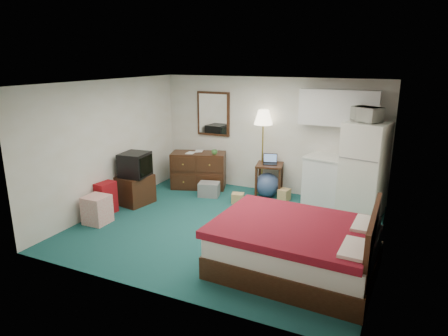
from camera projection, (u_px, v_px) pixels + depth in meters
The scene contains 25 objects.
floor at pixel (227, 227), 7.06m from camera, with size 5.00×4.50×0.01m, color #0E423F.
ceiling at pixel (227, 83), 6.39m from camera, with size 5.00×4.50×0.01m, color silver.
walls at pixel (227, 158), 6.72m from camera, with size 5.01×4.51×2.50m.
mirror at pixel (213, 114), 9.10m from camera, with size 0.80×0.06×1.00m, color white, non-canonical shape.
upper_cabinets at pixel (339, 108), 7.76m from camera, with size 1.50×0.35×0.70m, color silver, non-canonical shape.
headboard at pixel (371, 248), 5.09m from camera, with size 0.06×1.56×1.00m, color black, non-canonical shape.
dresser at pixel (199, 170), 9.10m from camera, with size 1.20×0.55×0.82m, color black, non-canonical shape.
floor_lamp at pixel (262, 152), 8.64m from camera, with size 0.40×0.40×1.83m, color gold, non-canonical shape.
desk at pixel (269, 180), 8.60m from camera, with size 0.55×0.55×0.70m, color black, non-canonical shape.
exercise_ball at pixel (267, 185), 8.55m from camera, with size 0.52×0.52×0.52m, color #364C79.
kitchen_counter at pixel (329, 182), 8.03m from camera, with size 0.88×0.67×0.96m, color silver, non-canonical shape.
fridge at pixel (364, 169), 7.41m from camera, with size 0.73×0.73×1.77m, color silver, non-canonical shape.
bed at pixel (295, 248), 5.54m from camera, with size 2.13×1.66×0.68m, color #5C0E1F, non-canonical shape.
tv_stand at pixel (135, 189), 8.14m from camera, with size 0.59×0.64×0.59m, color black, non-canonical shape.
suitcase at pixel (106, 198), 7.60m from camera, with size 0.24×0.38×0.61m, color #850304, non-canonical shape.
retail_box at pixel (97, 210), 7.16m from camera, with size 0.41×0.41×0.51m, color silver, non-canonical shape.
file_bin at pixel (209, 189), 8.59m from camera, with size 0.43×0.32×0.30m, color gray, non-canonical shape.
cardboard_box_a at pixel (238, 198), 8.19m from camera, with size 0.24×0.21×0.21m, color #AD8B4C, non-canonical shape.
cardboard_box_b at pixel (284, 195), 8.35m from camera, with size 0.20×0.24×0.24m, color #AD8B4C, non-canonical shape.
laptop at pixel (270, 160), 8.47m from camera, with size 0.30×0.24×0.20m, color black, non-canonical shape.
crt_tv at pixel (135, 165), 7.97m from camera, with size 0.52×0.56×0.48m, color black, non-canonical shape.
microwave at pixel (367, 113), 7.16m from camera, with size 0.49×0.27×0.33m, color silver.
book_a at pixel (187, 148), 8.92m from camera, with size 0.18×0.02×0.24m, color #AD8B4C.
book_b at pixel (195, 146), 9.07m from camera, with size 0.17×0.02×0.23m, color #AD8B4C.
mug at pixel (214, 152), 8.80m from camera, with size 0.13×0.10×0.13m, color #407B37.
Camera 1 is at (2.71, -5.93, 2.90)m, focal length 32.00 mm.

